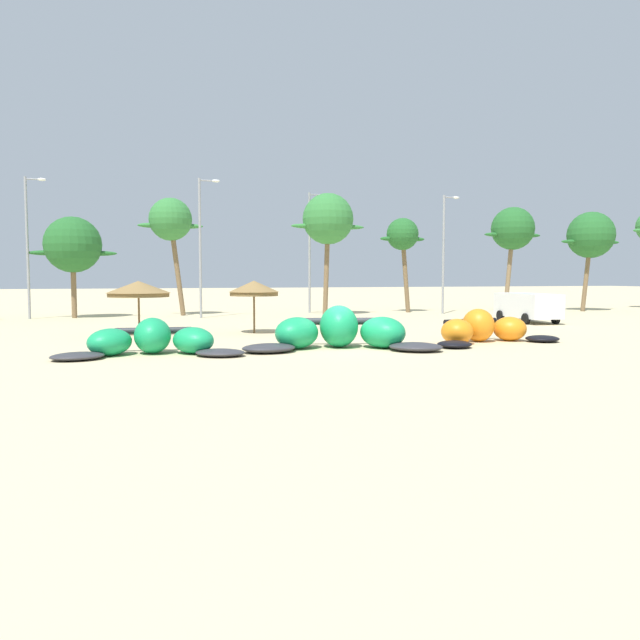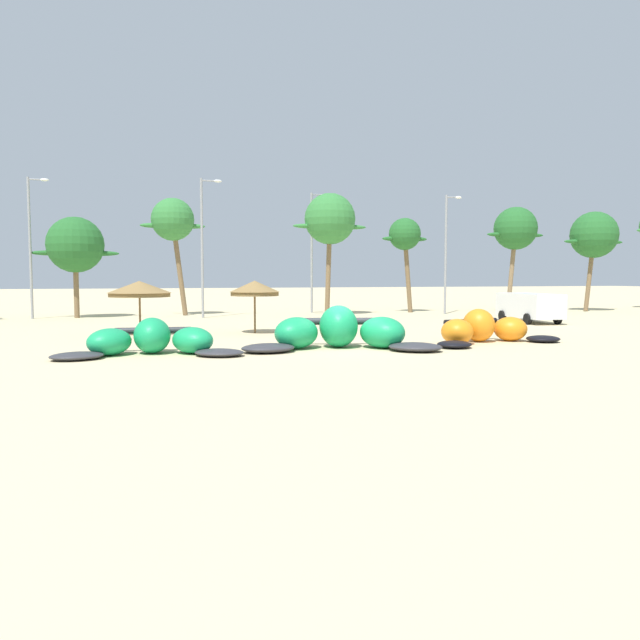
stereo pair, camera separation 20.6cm
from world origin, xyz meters
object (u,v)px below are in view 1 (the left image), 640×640
at_px(kite_left, 340,332).
at_px(lamppost_east_center, 311,246).
at_px(lamppost_west, 29,241).
at_px(palm_center_left, 328,220).
at_px(beach_umbrella_near_van, 138,289).
at_px(beach_umbrella_middle, 254,288).
at_px(lamppost_west_center, 202,241).
at_px(kite_far_left, 152,341).
at_px(kite_left_of_center, 484,330).
at_px(lamppost_east, 445,248).
at_px(palm_left, 73,245).
at_px(palm_center_right, 403,236).
at_px(parked_van, 526,305).
at_px(palm_left_of_gap, 171,221).
at_px(palm_right_of_gap, 513,229).
at_px(palm_right, 591,236).

distance_m(kite_left, lamppost_east_center, 24.93).
bearing_deg(lamppost_west, palm_center_left, -5.27).
bearing_deg(beach_umbrella_near_van, beach_umbrella_middle, -7.90).
height_order(beach_umbrella_middle, lamppost_west_center, lamppost_west_center).
bearing_deg(palm_center_left, lamppost_east_center, 95.87).
bearing_deg(kite_far_left, beach_umbrella_near_van, 93.14).
height_order(kite_left_of_center, lamppost_east, lamppost_east).
relative_size(beach_umbrella_middle, palm_left, 0.38).
bearing_deg(palm_center_right, beach_umbrella_near_van, -145.97).
relative_size(lamppost_west_center, lamppost_east_center, 1.02).
relative_size(kite_far_left, beach_umbrella_near_van, 2.26).
xyz_separation_m(kite_left_of_center, lamppost_east_center, (-1.32, 23.57, 4.74)).
relative_size(kite_left_of_center, lamppost_east_center, 0.70).
height_order(kite_far_left, beach_umbrella_near_van, beach_umbrella_near_van).
bearing_deg(parked_van, kite_left_of_center, -132.67).
xyz_separation_m(beach_umbrella_middle, lamppost_west, (-12.78, 14.80, 3.01)).
xyz_separation_m(palm_left_of_gap, palm_right_of_gap, (27.42, -2.30, -0.21)).
bearing_deg(beach_umbrella_middle, kite_far_left, -125.00).
relative_size(parked_van, palm_right, 0.63).
height_order(palm_left, palm_right, palm_right).
height_order(kite_left, parked_van, parked_van).
xyz_separation_m(palm_left, palm_right, (40.60, -3.09, 1.22)).
bearing_deg(lamppost_west_center, beach_umbrella_near_van, -110.12).
bearing_deg(kite_left_of_center, palm_right, 41.42).
relative_size(palm_left_of_gap, palm_right, 1.05).
xyz_separation_m(palm_center_left, lamppost_west, (-20.74, 1.91, -1.80)).
relative_size(palm_center_right, palm_right_of_gap, 0.88).
relative_size(palm_left, palm_right, 0.85).
bearing_deg(beach_umbrella_near_van, palm_left_of_gap, 80.96).
height_order(kite_left_of_center, lamppost_west, lamppost_west).
bearing_deg(parked_van, kite_left, -147.45).
distance_m(palm_center_right, lamppost_east, 3.68).
bearing_deg(kite_left_of_center, palm_center_right, 75.03).
bearing_deg(kite_far_left, kite_left_of_center, 0.78).
bearing_deg(lamppost_east_center, kite_left, -102.92).
xyz_separation_m(palm_left_of_gap, palm_center_right, (18.07, -1.08, -0.84)).
distance_m(beach_umbrella_near_van, lamppost_east_center, 20.65).
relative_size(beach_umbrella_middle, lamppost_east, 0.29).
height_order(beach_umbrella_middle, palm_left_of_gap, palm_left_of_gap).
relative_size(lamppost_west, lamppost_east_center, 1.01).
relative_size(palm_right_of_gap, lamppost_west, 0.89).
bearing_deg(palm_center_left, beach_umbrella_near_van, -138.40).
distance_m(parked_van, lamppost_west, 33.38).
distance_m(palm_left, lamppost_west, 2.79).
bearing_deg(beach_umbrella_near_van, kite_left, -46.91).
relative_size(beach_umbrella_middle, palm_center_left, 0.30).
height_order(parked_van, palm_center_right, palm_center_right).
bearing_deg(palm_center_left, lamppost_west, 174.73).
distance_m(beach_umbrella_near_van, palm_right, 38.13).
bearing_deg(palm_right_of_gap, parked_van, -119.57).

